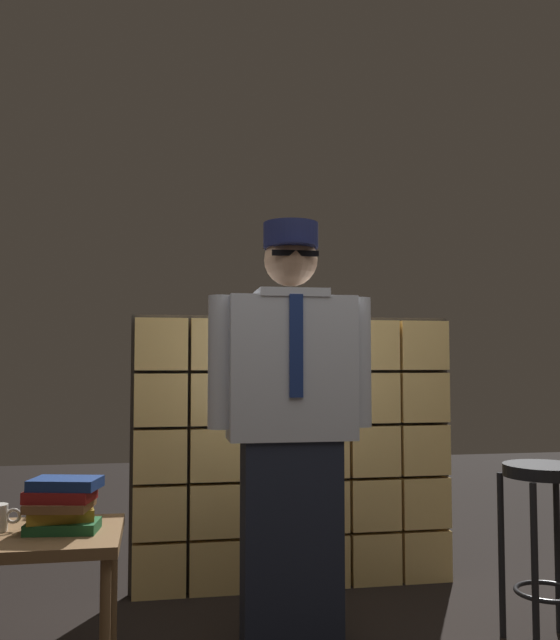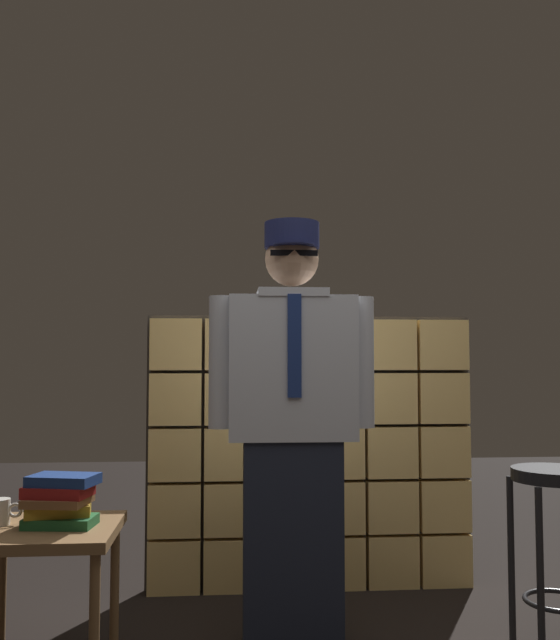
{
  "view_description": "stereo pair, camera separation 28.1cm",
  "coord_description": "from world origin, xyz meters",
  "px_view_note": "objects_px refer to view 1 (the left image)",
  "views": [
    {
      "loc": [
        -0.74,
        -2.38,
        1.16
      ],
      "look_at": [
        -0.23,
        0.45,
        1.35
      ],
      "focal_mm": 38.75,
      "sensor_mm": 36.0,
      "label": 1
    },
    {
      "loc": [
        -0.46,
        -2.41,
        1.16
      ],
      "look_at": [
        -0.23,
        0.45,
        1.35
      ],
      "focal_mm": 38.75,
      "sensor_mm": 36.0,
      "label": 2
    }
  ],
  "objects_px": {
    "standing_person": "(291,422)",
    "side_table": "(47,554)",
    "bar_stool": "(546,510)",
    "book_stack": "(62,505)"
  },
  "relations": [
    {
      "from": "standing_person",
      "to": "side_table",
      "type": "distance_m",
      "value": 1.06
    },
    {
      "from": "standing_person",
      "to": "side_table",
      "type": "xyz_separation_m",
      "value": [
        -0.94,
        -0.25,
        -0.43
      ]
    },
    {
      "from": "side_table",
      "to": "book_stack",
      "type": "xyz_separation_m",
      "value": [
        0.05,
        -0.01,
        0.17
      ]
    },
    {
      "from": "standing_person",
      "to": "book_stack",
      "type": "bearing_deg",
      "value": -162.92
    },
    {
      "from": "side_table",
      "to": "standing_person",
      "type": "bearing_deg",
      "value": 15.04
    },
    {
      "from": "standing_person",
      "to": "bar_stool",
      "type": "distance_m",
      "value": 1.12
    },
    {
      "from": "bar_stool",
      "to": "book_stack",
      "type": "relative_size",
      "value": 2.67
    },
    {
      "from": "standing_person",
      "to": "bar_stool",
      "type": "relative_size",
      "value": 2.37
    },
    {
      "from": "standing_person",
      "to": "side_table",
      "type": "bearing_deg",
      "value": -164.16
    },
    {
      "from": "book_stack",
      "to": "side_table",
      "type": "bearing_deg",
      "value": 171.88
    }
  ]
}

